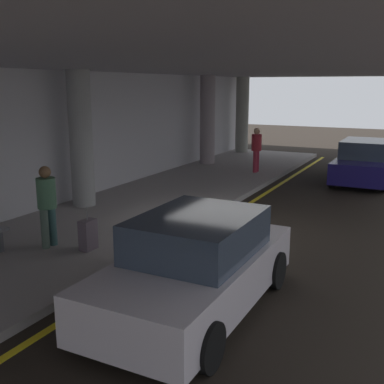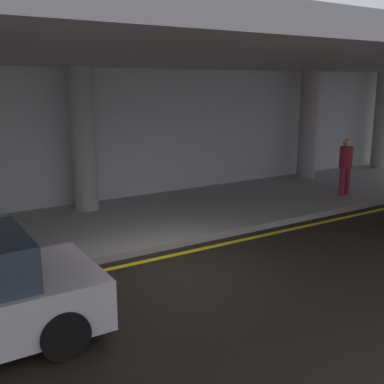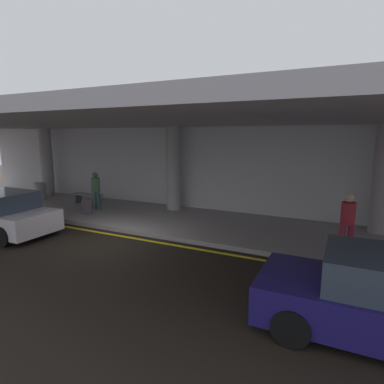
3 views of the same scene
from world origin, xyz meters
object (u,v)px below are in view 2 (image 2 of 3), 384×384
Objects in this scene: support_column_left_mid at (84,140)px; support_column_right_mid at (382,121)px; person_waiting_for_ride at (346,163)px; support_column_center at (308,125)px.

support_column_left_mid is 1.00× the size of support_column_right_mid.
person_waiting_for_ride is at bearing -19.83° from support_column_left_mid.
person_waiting_for_ride is at bearing -153.12° from support_column_right_mid.
support_column_right_mid is 5.66m from person_waiting_for_ride.
support_column_left_mid reaches higher than person_waiting_for_ride.
support_column_center is 2.85m from person_waiting_for_ride.
support_column_left_mid is at bearing 180.00° from support_column_center.
support_column_center reaches higher than person_waiting_for_ride.
support_column_center is at bearing 136.33° from person_waiting_for_ride.
support_column_left_mid is 12.00m from support_column_right_mid.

